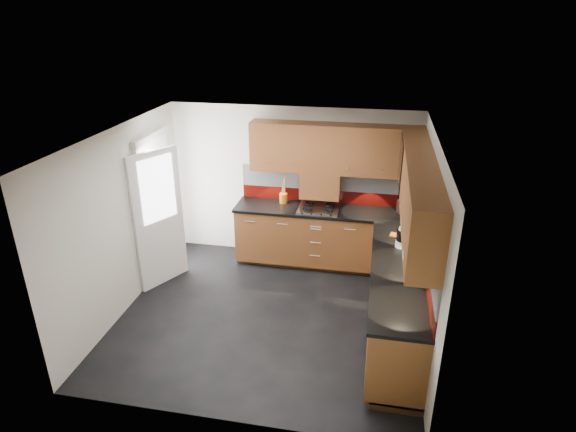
% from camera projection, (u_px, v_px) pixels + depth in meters
% --- Properties ---
extents(room, '(4.00, 3.80, 2.64)m').
position_uv_depth(room, '(266.00, 210.00, 5.74)').
color(room, black).
extents(base_cabinets, '(2.70, 3.20, 0.95)m').
position_uv_depth(base_cabinets, '(355.00, 267.00, 6.63)').
color(base_cabinets, '#583113').
rests_on(base_cabinets, room).
extents(countertop, '(2.72, 3.22, 0.04)m').
position_uv_depth(countertop, '(356.00, 236.00, 6.43)').
color(countertop, black).
rests_on(countertop, base_cabinets).
extents(backsplash, '(2.70, 3.20, 0.54)m').
position_uv_depth(backsplash, '(375.00, 211.00, 6.47)').
color(backsplash, maroon).
rests_on(backsplash, countertop).
extents(upper_cabinets, '(2.50, 3.20, 0.72)m').
position_uv_depth(upper_cabinets, '(374.00, 169.00, 6.10)').
color(upper_cabinets, '#583113').
rests_on(upper_cabinets, room).
extents(extractor_hood, '(0.60, 0.33, 0.40)m').
position_uv_depth(extractor_hood, '(320.00, 184.00, 7.23)').
color(extractor_hood, '#583113').
rests_on(extractor_hood, room).
extents(glass_cabinet, '(0.32, 0.80, 0.66)m').
position_uv_depth(glass_cabinet, '(412.00, 163.00, 6.26)').
color(glass_cabinet, black).
rests_on(glass_cabinet, room).
extents(back_door, '(0.42, 1.19, 2.04)m').
position_uv_depth(back_door, '(158.00, 211.00, 6.91)').
color(back_door, white).
rests_on(back_door, room).
extents(gas_hob, '(0.61, 0.53, 0.05)m').
position_uv_depth(gas_hob, '(318.00, 208.00, 7.21)').
color(gas_hob, silver).
rests_on(gas_hob, countertop).
extents(utensil_pot, '(0.12, 0.12, 0.44)m').
position_uv_depth(utensil_pot, '(283.00, 197.00, 7.42)').
color(utensil_pot, '#C56512').
rests_on(utensil_pot, countertop).
extents(toaster, '(0.32, 0.26, 0.20)m').
position_uv_depth(toaster, '(408.00, 207.00, 7.05)').
color(toaster, silver).
rests_on(toaster, countertop).
extents(food_processor, '(0.16, 0.16, 0.27)m').
position_uv_depth(food_processor, '(402.00, 238.00, 6.04)').
color(food_processor, white).
rests_on(food_processor, countertop).
extents(paper_towel, '(0.13, 0.13, 0.26)m').
position_uv_depth(paper_towel, '(409.00, 243.00, 5.90)').
color(paper_towel, white).
rests_on(paper_towel, countertop).
extents(orange_cloth, '(0.17, 0.16, 0.02)m').
position_uv_depth(orange_cloth, '(396.00, 235.00, 6.38)').
color(orange_cloth, '#CF5917').
rests_on(orange_cloth, countertop).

